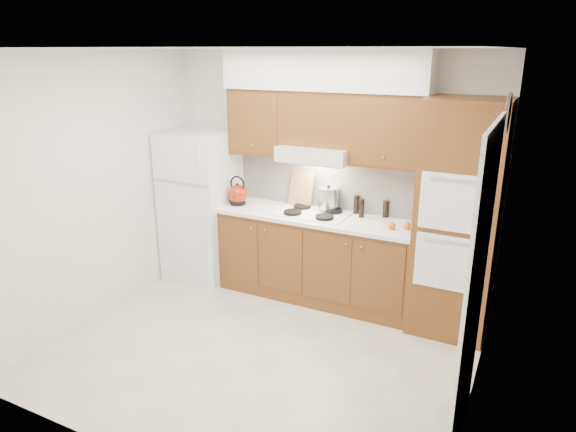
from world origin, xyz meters
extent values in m
plane|color=beige|center=(0.00, 0.00, 0.00)|extent=(3.60, 3.60, 0.00)
plane|color=white|center=(0.00, 0.00, 2.60)|extent=(3.60, 3.60, 0.00)
cube|color=white|center=(0.00, 1.50, 1.30)|extent=(3.60, 0.02, 2.60)
cube|color=white|center=(-1.80, 0.00, 1.30)|extent=(0.02, 3.00, 2.60)
cube|color=white|center=(1.80, 0.00, 1.30)|extent=(0.02, 3.00, 2.60)
cube|color=white|center=(-1.41, 1.14, 0.86)|extent=(0.75, 0.72, 1.72)
cube|color=brown|center=(0.02, 1.20, 0.45)|extent=(2.11, 0.60, 0.90)
cube|color=white|center=(0.03, 1.19, 0.92)|extent=(2.13, 0.62, 0.04)
cube|color=white|center=(0.02, 1.49, 1.22)|extent=(2.11, 0.03, 0.56)
cube|color=brown|center=(1.44, 1.18, 1.10)|extent=(0.70, 0.65, 2.20)
cube|color=brown|center=(-0.71, 1.33, 1.85)|extent=(0.63, 0.33, 0.70)
cube|color=brown|center=(0.72, 1.33, 1.85)|extent=(0.73, 0.33, 0.70)
cube|color=silver|center=(-0.02, 1.27, 1.57)|extent=(0.75, 0.45, 0.15)
cube|color=brown|center=(-0.02, 1.33, 1.92)|extent=(0.75, 0.33, 0.55)
cube|color=silver|center=(0.03, 1.32, 2.40)|extent=(2.13, 0.36, 0.40)
cube|color=white|center=(-0.02, 1.21, 0.95)|extent=(0.74, 0.50, 0.01)
cube|color=black|center=(1.79, -0.35, 1.05)|extent=(0.02, 0.90, 2.10)
cylinder|color=#3F3833|center=(1.79, 0.55, 2.15)|extent=(0.02, 0.30, 0.30)
sphere|color=maroon|center=(-0.92, 1.15, 1.06)|extent=(0.26, 0.26, 0.22)
cube|color=tan|center=(-0.26, 1.41, 1.14)|extent=(0.31, 0.15, 0.38)
cylinder|color=silver|center=(0.08, 1.37, 1.08)|extent=(0.27, 0.27, 0.22)
cylinder|color=black|center=(0.47, 1.33, 1.04)|extent=(0.07, 0.07, 0.20)
cylinder|color=black|center=(0.37, 1.44, 1.04)|extent=(0.07, 0.07, 0.19)
cylinder|color=black|center=(0.69, 1.45, 1.03)|extent=(0.08, 0.08, 0.17)
sphere|color=#E84A0C|center=(0.98, 1.16, 0.98)|extent=(0.09, 0.09, 0.08)
sphere|color=orange|center=(0.85, 1.10, 0.98)|extent=(0.09, 0.09, 0.07)
camera|label=1|loc=(2.03, -3.51, 2.59)|focal=32.00mm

